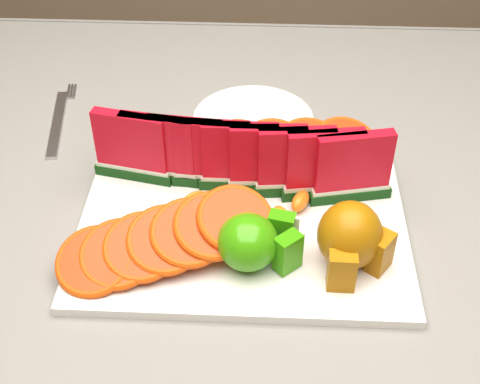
% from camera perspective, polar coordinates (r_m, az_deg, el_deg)
% --- Properties ---
extents(table, '(1.40, 0.90, 0.75)m').
position_cam_1_polar(table, '(0.94, -5.64, -5.99)').
color(table, '#533B1F').
rests_on(table, ground).
extents(tablecloth, '(1.53, 1.03, 0.20)m').
position_cam_1_polar(tablecloth, '(0.89, -5.90, -3.23)').
color(tablecloth, gray).
rests_on(tablecloth, table).
extents(platter, '(0.40, 0.30, 0.01)m').
position_cam_1_polar(platter, '(0.83, 0.23, -2.67)').
color(platter, silver).
rests_on(platter, tablecloth).
extents(apple_cluster, '(0.11, 0.09, 0.06)m').
position_cam_1_polar(apple_cluster, '(0.75, 1.22, -4.28)').
color(apple_cluster, '#298A0E').
rests_on(apple_cluster, platter).
extents(pear_cluster, '(0.10, 0.10, 0.08)m').
position_cam_1_polar(pear_cluster, '(0.76, 9.46, -3.93)').
color(pear_cluster, '#AB861A').
rests_on(pear_cluster, platter).
extents(side_plate, '(0.20, 0.20, 0.01)m').
position_cam_1_polar(side_plate, '(1.00, 1.14, 6.16)').
color(side_plate, silver).
rests_on(side_plate, tablecloth).
extents(fork, '(0.04, 0.20, 0.00)m').
position_cam_1_polar(fork, '(1.04, -15.20, 5.93)').
color(fork, silver).
rests_on(fork, tablecloth).
extents(watermelon_row, '(0.39, 0.07, 0.10)m').
position_cam_1_polar(watermelon_row, '(0.84, 0.00, 2.89)').
color(watermelon_row, '#164011').
rests_on(watermelon_row, platter).
extents(orange_fan_front, '(0.27, 0.16, 0.07)m').
position_cam_1_polar(orange_fan_front, '(0.76, -6.38, -4.06)').
color(orange_fan_front, '#D55413').
rests_on(orange_fan_front, platter).
extents(orange_fan_back, '(0.35, 0.12, 0.05)m').
position_cam_1_polar(orange_fan_back, '(0.91, 1.39, 4.02)').
color(orange_fan_back, '#D55413').
rests_on(orange_fan_back, platter).
extents(tangerine_segments, '(0.17, 0.07, 0.02)m').
position_cam_1_polar(tangerine_segments, '(0.82, 0.23, -1.43)').
color(tangerine_segments, orange).
rests_on(tangerine_segments, platter).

